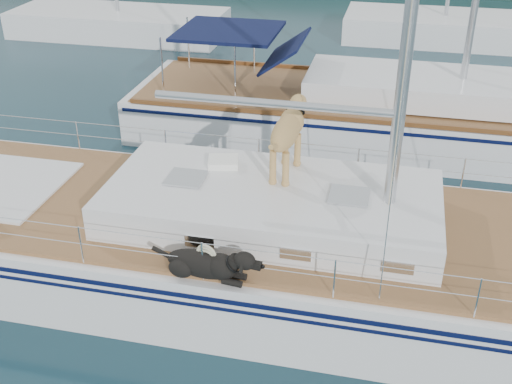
# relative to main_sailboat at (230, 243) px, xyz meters

# --- Properties ---
(ground) EXTENTS (120.00, 120.00, 0.00)m
(ground) POSITION_rel_main_sailboat_xyz_m (-0.10, -0.00, -0.69)
(ground) COLOR black
(ground) RESTS_ON ground
(main_sailboat) EXTENTS (12.00, 3.87, 14.01)m
(main_sailboat) POSITION_rel_main_sailboat_xyz_m (0.00, 0.00, 0.00)
(main_sailboat) COLOR white
(main_sailboat) RESTS_ON ground
(neighbor_sailboat) EXTENTS (11.00, 3.50, 13.30)m
(neighbor_sailboat) POSITION_rel_main_sailboat_xyz_m (1.62, 6.38, -0.06)
(neighbor_sailboat) COLOR white
(neighbor_sailboat) RESTS_ON ground
(bg_boat_west) EXTENTS (8.00, 3.00, 11.65)m
(bg_boat_west) POSITION_rel_main_sailboat_xyz_m (-8.10, 14.00, -0.24)
(bg_boat_west) COLOR white
(bg_boat_west) RESTS_ON ground
(bg_boat_center) EXTENTS (7.20, 3.00, 11.65)m
(bg_boat_center) POSITION_rel_main_sailboat_xyz_m (3.90, 16.00, -0.24)
(bg_boat_center) COLOR white
(bg_boat_center) RESTS_ON ground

